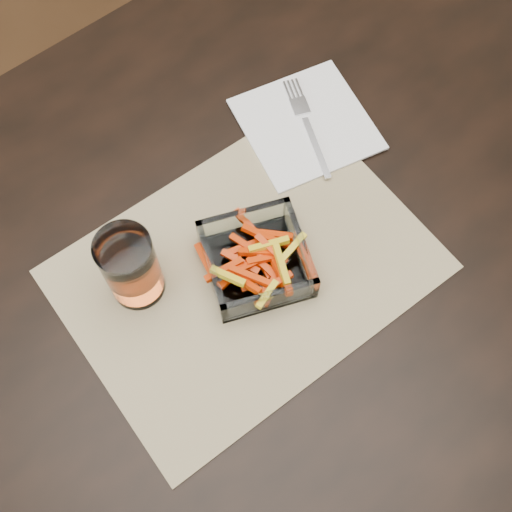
# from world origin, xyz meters

# --- Properties ---
(dining_table) EXTENTS (1.60, 0.90, 0.75)m
(dining_table) POSITION_xyz_m (0.00, 0.00, 0.66)
(dining_table) COLOR black
(dining_table) RESTS_ON ground
(placemat) EXTENTS (0.46, 0.35, 0.00)m
(placemat) POSITION_xyz_m (-0.05, -0.03, 0.75)
(placemat) COLOR tan
(placemat) RESTS_ON dining_table
(glass_bowl) EXTENTS (0.16, 0.16, 0.05)m
(glass_bowl) POSITION_xyz_m (-0.04, -0.03, 0.77)
(glass_bowl) COLOR white
(glass_bowl) RESTS_ON placemat
(tumbler) EXTENTS (0.07, 0.07, 0.12)m
(tumbler) POSITION_xyz_m (-0.17, 0.04, 0.81)
(tumbler) COLOR white
(tumbler) RESTS_ON placemat
(napkin) EXTENTS (0.21, 0.21, 0.00)m
(napkin) POSITION_xyz_m (0.15, 0.09, 0.76)
(napkin) COLOR white
(napkin) RESTS_ON placemat
(fork) EXTENTS (0.08, 0.17, 0.00)m
(fork) POSITION_xyz_m (0.15, 0.09, 0.76)
(fork) COLOR silver
(fork) RESTS_ON napkin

